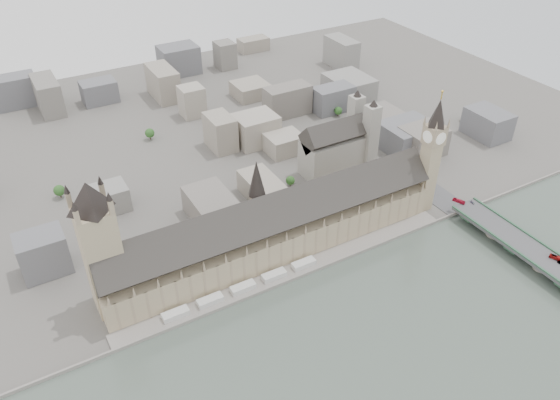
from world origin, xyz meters
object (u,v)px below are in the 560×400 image
victoria_tower (99,242)px  westminster_abbey (339,146)px  red_bus_south (557,258)px  elizabeth_tower (432,148)px  car_silver (560,263)px  car_approach (472,202)px  westminster_bridge (534,257)px  palace_of_westminster (274,228)px  red_bus_north (459,201)px

victoria_tower → westminster_abbey: 244.79m
victoria_tower → red_bus_south: (290.16, -126.51, -43.45)m
elizabeth_tower → car_silver: 125.60m
red_bus_south → car_approach: 81.72m
westminster_bridge → car_approach: bearing=85.0°
westminster_abbey → red_bus_south: bearing=-73.7°
victoria_tower → westminster_bridge: (284.00, -113.50, -50.08)m
victoria_tower → westminster_bridge: 309.91m
palace_of_westminster → red_bus_north: bearing=-11.4°
westminster_abbey → red_bus_north: westminster_abbey is taller
car_silver → victoria_tower: bearing=154.9°
palace_of_westminster → car_approach: 172.73m
red_bus_north → red_bus_south: (9.51, -88.09, 0.05)m
car_approach → westminster_abbey: bearing=123.0°
palace_of_westminster → victoria_tower: 126.41m
red_bus_south → car_approach: size_ratio=2.48×
red_bus_south → car_silver: bearing=-133.6°
westminster_bridge → red_bus_south: bearing=-64.7°
westminster_bridge → red_bus_north: size_ratio=31.00×
car_silver → elizabeth_tower: bearing=103.5°
red_bus_south → red_bus_north: bearing=72.7°
elizabeth_tower → red_bus_north: elizabeth_tower is taller
red_bus_south → westminster_abbey: bearing=82.9°
elizabeth_tower → westminster_abbey: 96.91m
elizabeth_tower → victoria_tower: elizabeth_tower is taller
victoria_tower → car_silver: 319.92m
victoria_tower → car_approach: bearing=-8.8°
palace_of_westminster → westminster_bridge: bearing=-33.5°
palace_of_westminster → car_silver: palace_of_westminster is taller
westminster_bridge → elizabeth_tower: bearing=104.1°
palace_of_westminster → elizabeth_tower: elizabeth_tower is taller
elizabeth_tower → red_bus_north: bearing=-44.7°
car_approach → palace_of_westminster: bearing=173.5°
palace_of_westminster → car_approach: size_ratio=60.69×
red_bus_south → palace_of_westminster: bearing=121.0°
palace_of_westminster → red_bus_north: (158.65, -32.12, -11.00)m
elizabeth_tower → westminster_bridge: size_ratio=0.33×
elizabeth_tower → westminster_bridge: 111.81m
westminster_abbey → red_bus_south: size_ratio=6.29×
westminster_bridge → red_bus_north: bearing=92.6°
car_silver → car_approach: size_ratio=1.03×
elizabeth_tower → westminster_bridge: (24.00, -95.50, -52.96)m
elizabeth_tower → red_bus_north: (20.65, -20.42, -46.38)m
car_silver → car_approach: car_silver is taller
palace_of_westminster → westminster_abbey: westminster_abbey is taller
palace_of_westminster → car_approach: palace_of_westminster is taller
westminster_bridge → car_silver: bearing=-75.3°
car_silver → red_bus_south: bearing=69.1°
westminster_abbey → red_bus_north: 118.30m
victoria_tower → red_bus_south: 319.51m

